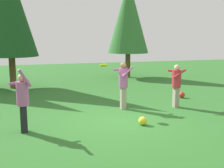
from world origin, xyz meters
The scene contains 9 objects.
ground_plane centered at (0.00, 0.00, 0.00)m, with size 40.00×40.00×0.00m, color #2D6B28.
person_thrower centered at (-2.86, -0.22, 0.99)m, with size 0.63×0.64×1.84m.
person_catcher centered at (0.69, 1.43, 1.04)m, with size 0.74×0.69×1.75m.
person_bystander centered at (2.71, 1.08, 0.97)m, with size 0.58×0.49×1.65m.
frisbee centered at (-0.18, 1.01, 1.71)m, with size 0.27×0.26×0.12m.
ball_red centered at (3.81, 2.47, 0.13)m, with size 0.27×0.27×0.27m, color red.
ball_yellow centered at (0.61, -0.61, 0.13)m, with size 0.26×0.26×0.26m, color yellow.
tree_right centered at (3.75, 9.25, 3.97)m, with size 2.66×2.66×6.36m.
tree_left centered at (-3.43, 7.18, 4.10)m, with size 2.75×2.75×6.56m.
Camera 1 is at (-2.71, -8.26, 2.68)m, focal length 44.99 mm.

